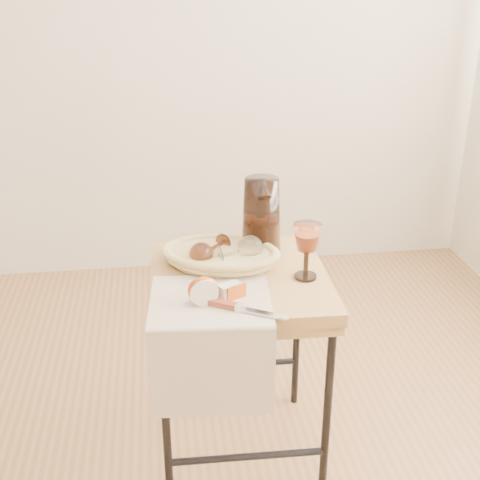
{
  "coord_description": "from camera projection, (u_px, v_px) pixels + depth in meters",
  "views": [
    {
      "loc": [
        0.17,
        -1.27,
        1.5
      ],
      "look_at": [
        0.39,
        0.34,
        0.78
      ],
      "focal_mm": 47.02,
      "sensor_mm": 36.0,
      "label": 1
    }
  ],
  "objects": [
    {
      "name": "pitcher",
      "position": [
        261.0,
        216.0,
        1.94
      ],
      "size": [
        0.18,
        0.25,
        0.28
      ],
      "primitive_type": null,
      "rotation": [
        0.0,
        0.0,
        0.05
      ],
      "color": "black",
      "rests_on": "side_table"
    },
    {
      "name": "side_table",
      "position": [
        239.0,
        368.0,
        1.98
      ],
      "size": [
        0.53,
        0.53,
        0.66
      ],
      "primitive_type": null,
      "rotation": [
        0.0,
        0.0,
        -0.03
      ],
      "color": "olive",
      "rests_on": "floor"
    },
    {
      "name": "goblet_lying_b",
      "position": [
        237.0,
        251.0,
        1.87
      ],
      "size": [
        0.15,
        0.12,
        0.08
      ],
      "primitive_type": null,
      "rotation": [
        0.0,
        0.0,
        0.35
      ],
      "color": "white",
      "rests_on": "bread_basket"
    },
    {
      "name": "goblet_lying_a",
      "position": [
        211.0,
        249.0,
        1.89
      ],
      "size": [
        0.13,
        0.14,
        0.07
      ],
      "primitive_type": null,
      "rotation": [
        0.0,
        0.0,
        3.94
      ],
      "color": "brown",
      "rests_on": "bread_basket"
    },
    {
      "name": "bread_basket",
      "position": [
        221.0,
        257.0,
        1.89
      ],
      "size": [
        0.37,
        0.3,
        0.05
      ],
      "primitive_type": null,
      "rotation": [
        0.0,
        0.0,
        -0.31
      ],
      "color": "tan",
      "rests_on": "side_table"
    },
    {
      "name": "apple_wedge",
      "position": [
        230.0,
        291.0,
        1.7
      ],
      "size": [
        0.07,
        0.06,
        0.04
      ],
      "primitive_type": "cube",
      "rotation": [
        0.0,
        0.0,
        0.49
      ],
      "color": "silver",
      "rests_on": "tea_towel"
    },
    {
      "name": "wine_goblet",
      "position": [
        307.0,
        251.0,
        1.79
      ],
      "size": [
        0.11,
        0.11,
        0.17
      ],
      "primitive_type": null,
      "rotation": [
        0.0,
        0.0,
        0.39
      ],
      "color": "white",
      "rests_on": "side_table"
    },
    {
      "name": "tea_towel",
      "position": [
        210.0,
        301.0,
        1.7
      ],
      "size": [
        0.35,
        0.32,
        0.01
      ],
      "primitive_type": "cube",
      "rotation": [
        0.0,
        0.0,
        -0.08
      ],
      "color": "beige",
      "rests_on": "side_table"
    },
    {
      "name": "apple_half",
      "position": [
        203.0,
        290.0,
        1.67
      ],
      "size": [
        0.09,
        0.05,
        0.08
      ],
      "primitive_type": "ellipsoid",
      "rotation": [
        0.0,
        0.0,
        0.12
      ],
      "color": "#C10103",
      "rests_on": "tea_towel"
    },
    {
      "name": "table_knife",
      "position": [
        242.0,
        308.0,
        1.64
      ],
      "size": [
        0.21,
        0.14,
        0.02
      ],
      "primitive_type": null,
      "rotation": [
        0.0,
        0.0,
        -0.51
      ],
      "color": "silver",
      "rests_on": "tea_towel"
    }
  ]
}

